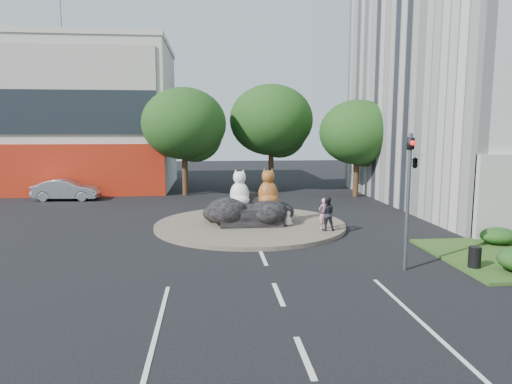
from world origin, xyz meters
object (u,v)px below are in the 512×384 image
at_px(pedestrian_pink, 323,213).
at_px(cat_tabby, 268,187).
at_px(parked_car, 67,190).
at_px(cat_white, 240,188).
at_px(kitten_calico, 226,217).
at_px(pedestrian_dark, 327,214).
at_px(kitten_white, 288,218).
at_px(litter_bin, 475,257).

bearing_deg(pedestrian_pink, cat_tabby, -58.85).
bearing_deg(parked_car, cat_tabby, -124.47).
bearing_deg(pedestrian_pink, cat_white, -48.88).
bearing_deg(kitten_calico, pedestrian_dark, 18.10).
bearing_deg(kitten_calico, kitten_white, 31.39).
bearing_deg(pedestrian_pink, litter_bin, 95.20).
bearing_deg(parked_car, litter_bin, -129.72).
distance_m(kitten_white, parked_car, 18.17).
bearing_deg(kitten_white, cat_tabby, 103.42).
xyz_separation_m(cat_white, kitten_calico, (-0.75, -0.63, -1.38)).
relative_size(kitten_calico, litter_bin, 1.29).
distance_m(cat_white, pedestrian_pink, 4.55).
relative_size(cat_white, kitten_white, 2.47).
relative_size(parked_car, litter_bin, 6.04).
bearing_deg(kitten_calico, cat_white, 75.39).
xyz_separation_m(cat_tabby, parked_car, (-13.38, 10.41, -1.34)).
bearing_deg(pedestrian_dark, cat_white, -23.04).
height_order(parked_car, litter_bin, parked_car).
distance_m(kitten_white, litter_bin, 9.34).
bearing_deg(pedestrian_dark, litter_bin, 127.09).
relative_size(cat_tabby, parked_car, 0.43).
bearing_deg(parked_car, kitten_calico, -131.18).
xyz_separation_m(cat_tabby, kitten_calico, (-2.25, -0.56, -1.41)).
bearing_deg(kitten_white, kitten_calico, 139.99).
bearing_deg(pedestrian_dark, pedestrian_pink, -78.08).
xyz_separation_m(cat_white, pedestrian_dark, (4.12, -2.15, -1.04)).
distance_m(kitten_white, pedestrian_dark, 2.18).
bearing_deg(cat_tabby, kitten_calico, -162.34).
xyz_separation_m(kitten_white, parked_car, (-14.31, 11.20, 0.17)).
xyz_separation_m(cat_tabby, litter_bin, (6.55, -8.25, -1.60)).
relative_size(kitten_white, parked_car, 0.17).
relative_size(kitten_calico, pedestrian_dark, 0.59).
bearing_deg(parked_car, cat_white, -127.65).
bearing_deg(cat_white, litter_bin, -34.17).
bearing_deg(cat_tabby, parked_car, 145.75).
bearing_deg(kitten_calico, cat_tabby, 49.58).
relative_size(cat_tabby, pedestrian_pink, 1.30).
height_order(kitten_calico, parked_car, parked_car).
distance_m(cat_tabby, parked_car, 17.01).
distance_m(cat_tabby, pedestrian_pink, 3.25).
relative_size(cat_white, pedestrian_pink, 1.26).
bearing_deg(cat_tabby, pedestrian_dark, -35.02).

